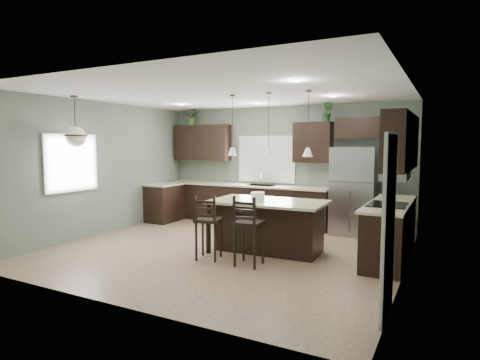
% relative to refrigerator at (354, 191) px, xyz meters
% --- Properties ---
extents(ground, '(6.00, 6.00, 0.00)m').
position_rel_refrigerator_xyz_m(ground, '(-1.78, -2.38, -0.93)').
color(ground, '#9E8466').
rests_on(ground, ground).
extents(pantry_door, '(0.04, 0.82, 2.04)m').
position_rel_refrigerator_xyz_m(pantry_door, '(1.20, -3.93, 0.09)').
color(pantry_door, white).
rests_on(pantry_door, ground).
extents(window_back, '(1.35, 0.02, 1.00)m').
position_rel_refrigerator_xyz_m(window_back, '(-2.18, 0.35, 0.62)').
color(window_back, white).
rests_on(window_back, room_shell).
extents(window_left, '(0.02, 1.10, 1.00)m').
position_rel_refrigerator_xyz_m(window_left, '(-4.76, -3.18, 0.62)').
color(window_left, white).
rests_on(window_left, room_shell).
extents(left_return_cabs, '(0.60, 0.90, 0.90)m').
position_rel_refrigerator_xyz_m(left_return_cabs, '(-4.48, -0.68, -0.48)').
color(left_return_cabs, black).
rests_on(left_return_cabs, ground).
extents(left_return_countertop, '(0.66, 0.96, 0.04)m').
position_rel_refrigerator_xyz_m(left_return_countertop, '(-4.46, -0.68, -0.01)').
color(left_return_countertop, beige).
rests_on(left_return_countertop, left_return_cabs).
extents(back_lower_cabs, '(4.20, 0.60, 0.90)m').
position_rel_refrigerator_xyz_m(back_lower_cabs, '(-2.63, 0.07, -0.48)').
color(back_lower_cabs, black).
rests_on(back_lower_cabs, ground).
extents(back_countertop, '(4.20, 0.66, 0.04)m').
position_rel_refrigerator_xyz_m(back_countertop, '(-2.63, 0.05, -0.01)').
color(back_countertop, beige).
rests_on(back_countertop, back_lower_cabs).
extents(sink_inset, '(0.70, 0.45, 0.01)m').
position_rel_refrigerator_xyz_m(sink_inset, '(-2.18, 0.05, 0.01)').
color(sink_inset, gray).
rests_on(sink_inset, back_countertop).
extents(faucet, '(0.02, 0.02, 0.28)m').
position_rel_refrigerator_xyz_m(faucet, '(-2.18, 0.02, 0.16)').
color(faucet, silver).
rests_on(faucet, back_countertop).
extents(back_upper_left, '(1.55, 0.34, 0.90)m').
position_rel_refrigerator_xyz_m(back_upper_left, '(-3.93, 0.20, 1.02)').
color(back_upper_left, black).
rests_on(back_upper_left, room_shell).
extents(back_upper_right, '(0.85, 0.34, 0.90)m').
position_rel_refrigerator_xyz_m(back_upper_right, '(-0.98, 0.20, 1.02)').
color(back_upper_right, black).
rests_on(back_upper_right, room_shell).
extents(fridge_header, '(1.05, 0.34, 0.45)m').
position_rel_refrigerator_xyz_m(fridge_header, '(0.07, 0.20, 1.32)').
color(fridge_header, black).
rests_on(fridge_header, room_shell).
extents(right_lower_cabs, '(0.60, 2.35, 0.90)m').
position_rel_refrigerator_xyz_m(right_lower_cabs, '(0.92, -1.51, -0.48)').
color(right_lower_cabs, black).
rests_on(right_lower_cabs, ground).
extents(right_countertop, '(0.66, 2.35, 0.04)m').
position_rel_refrigerator_xyz_m(right_countertop, '(0.90, -1.51, -0.01)').
color(right_countertop, beige).
rests_on(right_countertop, right_lower_cabs).
extents(cooktop, '(0.58, 0.75, 0.02)m').
position_rel_refrigerator_xyz_m(cooktop, '(0.90, -1.78, 0.02)').
color(cooktop, black).
rests_on(cooktop, right_countertop).
extents(wall_oven_front, '(0.01, 0.72, 0.60)m').
position_rel_refrigerator_xyz_m(wall_oven_front, '(0.62, -1.78, -0.48)').
color(wall_oven_front, gray).
rests_on(wall_oven_front, right_lower_cabs).
extents(right_upper_cabs, '(0.34, 2.35, 0.90)m').
position_rel_refrigerator_xyz_m(right_upper_cabs, '(1.05, -1.51, 1.02)').
color(right_upper_cabs, black).
rests_on(right_upper_cabs, room_shell).
extents(microwave, '(0.40, 0.75, 0.40)m').
position_rel_refrigerator_xyz_m(microwave, '(1.00, -1.78, 0.62)').
color(microwave, gray).
rests_on(microwave, right_upper_cabs).
extents(refrigerator, '(0.90, 0.74, 1.85)m').
position_rel_refrigerator_xyz_m(refrigerator, '(0.00, 0.00, 0.00)').
color(refrigerator, '#9A9AA2').
rests_on(refrigerator, ground).
extents(kitchen_island, '(2.04, 1.21, 0.92)m').
position_rel_refrigerator_xyz_m(kitchen_island, '(-1.04, -2.13, -0.46)').
color(kitchen_island, black).
rests_on(kitchen_island, ground).
extents(serving_dish, '(0.24, 0.24, 0.14)m').
position_rel_refrigerator_xyz_m(serving_dish, '(-1.24, -2.14, 0.07)').
color(serving_dish, white).
rests_on(serving_dish, kitchen_island).
extents(bar_stool_left, '(0.49, 0.49, 1.09)m').
position_rel_refrigerator_xyz_m(bar_stool_left, '(-1.74, -2.98, -0.38)').
color(bar_stool_left, black).
rests_on(bar_stool_left, ground).
extents(bar_stool_center, '(0.44, 0.44, 1.12)m').
position_rel_refrigerator_xyz_m(bar_stool_center, '(-0.99, -2.98, -0.36)').
color(bar_stool_center, black).
rests_on(bar_stool_center, ground).
extents(pendant_left, '(0.17, 0.17, 1.10)m').
position_rel_refrigerator_xyz_m(pendant_left, '(-1.74, -2.16, 1.32)').
color(pendant_left, silver).
rests_on(pendant_left, room_shell).
extents(pendant_center, '(0.17, 0.17, 1.10)m').
position_rel_refrigerator_xyz_m(pendant_center, '(-1.04, -2.13, 1.32)').
color(pendant_center, silver).
rests_on(pendant_center, room_shell).
extents(pendant_right, '(0.17, 0.17, 1.10)m').
position_rel_refrigerator_xyz_m(pendant_right, '(-0.34, -2.10, 1.32)').
color(pendant_right, white).
rests_on(pendant_right, room_shell).
extents(chandelier, '(0.41, 0.41, 0.94)m').
position_rel_refrigerator_xyz_m(chandelier, '(-4.38, -3.37, 1.41)').
color(chandelier, '#F0E9C5').
rests_on(chandelier, room_shell).
extents(plant_back_left, '(0.42, 0.37, 0.41)m').
position_rel_refrigerator_xyz_m(plant_back_left, '(-4.21, 0.17, 1.68)').
color(plant_back_left, '#355525').
rests_on(plant_back_left, back_upper_left).
extents(plant_back_right, '(0.29, 0.27, 0.43)m').
position_rel_refrigerator_xyz_m(plant_back_right, '(-0.65, 0.17, 1.69)').
color(plant_back_right, '#265023').
rests_on(plant_back_right, back_upper_right).
extents(room_shell, '(6.00, 6.00, 6.00)m').
position_rel_refrigerator_xyz_m(room_shell, '(-1.78, -2.38, 0.77)').
color(room_shell, slate).
rests_on(room_shell, ground).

